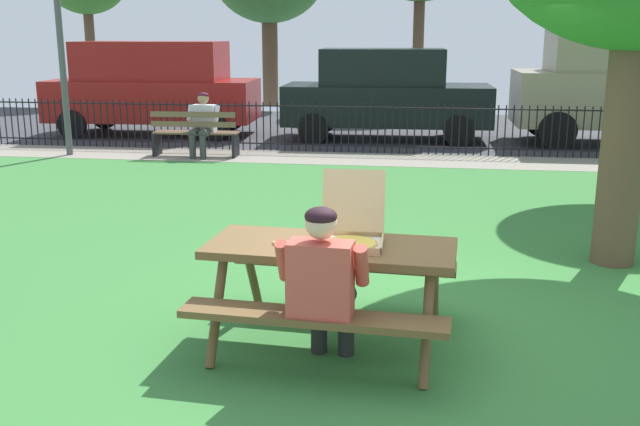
# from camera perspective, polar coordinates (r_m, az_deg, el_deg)

# --- Properties ---
(ground) EXTENTS (28.00, 12.37, 0.02)m
(ground) POSITION_cam_1_polar(r_m,az_deg,el_deg) (8.01, 7.44, -2.61)
(ground) COLOR #387937
(cobblestone_walkway) EXTENTS (28.00, 1.40, 0.01)m
(cobblestone_walkway) POSITION_cam_1_polar(r_m,az_deg,el_deg) (13.36, 7.93, 4.10)
(cobblestone_walkway) COLOR gray
(street_asphalt) EXTENTS (28.00, 7.25, 0.01)m
(street_asphalt) POSITION_cam_1_polar(r_m,az_deg,el_deg) (17.63, 8.11, 6.47)
(street_asphalt) COLOR #38383D
(picnic_table_foreground) EXTENTS (1.89, 1.59, 0.79)m
(picnic_table_foreground) POSITION_cam_1_polar(r_m,az_deg,el_deg) (5.32, 0.84, -4.26)
(picnic_table_foreground) COLOR brown
(picnic_table_foreground) RESTS_ON ground
(pizza_box_open) EXTENTS (0.48, 0.56, 0.51)m
(pizza_box_open) POSITION_cam_1_polar(r_m,az_deg,el_deg) (5.28, 2.49, -1.37)
(pizza_box_open) COLOR tan
(pizza_box_open) RESTS_ON picnic_table_foreground
(pizza_slice_on_table) EXTENTS (0.31, 0.30, 0.02)m
(pizza_slice_on_table) POSITION_cam_1_polar(r_m,az_deg,el_deg) (5.24, -2.23, -2.49)
(pizza_slice_on_table) COLOR #EFCB54
(pizza_slice_on_table) RESTS_ON picnic_table_foreground
(adult_at_table) EXTENTS (0.62, 0.61, 1.19)m
(adult_at_table) POSITION_cam_1_polar(r_m,az_deg,el_deg) (4.82, 0.28, -5.45)
(adult_at_table) COLOR #252525
(adult_at_table) RESTS_ON ground
(iron_fence_streetside) EXTENTS (22.57, 0.03, 0.96)m
(iron_fence_streetside) POSITION_cam_1_polar(r_m,az_deg,el_deg) (13.98, 8.04, 6.58)
(iron_fence_streetside) COLOR black
(iron_fence_streetside) RESTS_ON ground
(park_bench_left) EXTENTS (1.61, 0.52, 0.85)m
(park_bench_left) POSITION_cam_1_polar(r_m,az_deg,el_deg) (13.84, -9.79, 6.13)
(park_bench_left) COLOR brown
(park_bench_left) RESTS_ON ground
(person_on_park_bench) EXTENTS (0.62, 0.60, 1.19)m
(person_on_park_bench) POSITION_cam_1_polar(r_m,az_deg,el_deg) (13.78, -9.23, 7.13)
(person_on_park_bench) COLOR #383838
(person_on_park_bench) RESTS_ON ground
(lamp_post_walkway) EXTENTS (0.28, 0.28, 4.43)m
(lamp_post_walkway) POSITION_cam_1_polar(r_m,az_deg,el_deg) (14.49, -19.96, 14.84)
(lamp_post_walkway) COLOR #4C4C51
(lamp_post_walkway) RESTS_ON ground
(parked_car_far_left) EXTENTS (4.69, 2.14, 2.08)m
(parked_car_far_left) POSITION_cam_1_polar(r_m,az_deg,el_deg) (16.97, -12.99, 9.71)
(parked_car_far_left) COLOR maroon
(parked_car_far_left) RESTS_ON ground
(parked_car_left) EXTENTS (4.45, 2.02, 1.94)m
(parked_car_left) POSITION_cam_1_polar(r_m,az_deg,el_deg) (15.86, 5.21, 9.40)
(parked_car_left) COLOR black
(parked_car_left) RESTS_ON ground
(parked_car_center) EXTENTS (4.71, 2.10, 2.46)m
(parked_car_center) POSITION_cam_1_polar(r_m,az_deg,el_deg) (16.35, 23.47, 9.51)
(parked_car_center) COLOR gray
(parked_car_center) RESTS_ON ground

